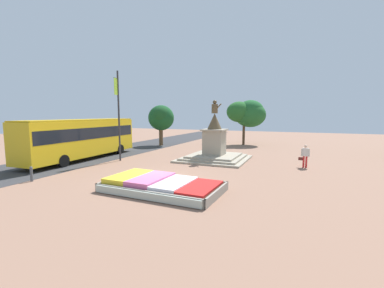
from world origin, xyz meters
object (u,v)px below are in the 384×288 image
(flower_planter, at_px, (160,185))
(banner_pole, at_px, (119,114))
(city_bus, at_px, (82,137))
(kerb_bollard_mid_a, at_px, (31,173))
(pedestrian_with_handbag, at_px, (305,155))
(statue_monument, at_px, (214,148))

(flower_planter, relative_size, banner_pole, 0.82)
(city_bus, xyz_separation_m, kerb_bollard_mid_a, (2.91, -6.56, -1.47))
(flower_planter, relative_size, kerb_bollard_mid_a, 6.87)
(pedestrian_with_handbag, height_order, kerb_bollard_mid_a, pedestrian_with_handbag)
(banner_pole, height_order, pedestrian_with_handbag, banner_pole)
(city_bus, bearing_deg, banner_pole, 12.02)
(city_bus, xyz_separation_m, pedestrian_with_handbag, (17.16, 3.64, -1.01))
(pedestrian_with_handbag, bearing_deg, city_bus, -168.01)
(kerb_bollard_mid_a, bearing_deg, pedestrian_with_handbag, 35.61)
(statue_monument, height_order, kerb_bollard_mid_a, statue_monument)
(statue_monument, relative_size, city_bus, 0.48)
(banner_pole, bearing_deg, statue_monument, 26.12)
(flower_planter, bearing_deg, city_bus, 153.31)
(flower_planter, xyz_separation_m, pedestrian_with_handbag, (6.67, 8.92, 0.64))
(statue_monument, height_order, city_bus, statue_monument)
(statue_monument, height_order, pedestrian_with_handbag, statue_monument)
(kerb_bollard_mid_a, bearing_deg, flower_planter, 9.65)
(flower_planter, distance_m, statue_monument, 9.42)
(statue_monument, bearing_deg, kerb_bollard_mid_a, -124.51)
(city_bus, bearing_deg, kerb_bollard_mid_a, -66.07)
(flower_planter, xyz_separation_m, kerb_bollard_mid_a, (-7.58, -1.29, 0.18))
(pedestrian_with_handbag, bearing_deg, banner_pole, -168.02)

